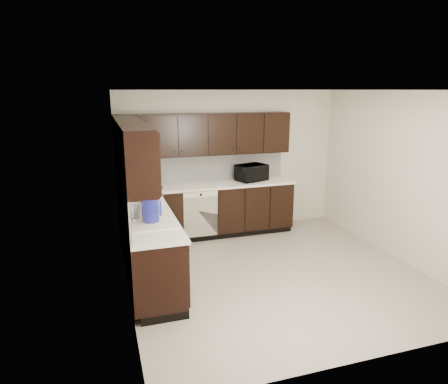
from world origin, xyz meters
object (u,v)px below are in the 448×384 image
object	(u,v)px
microwave	(252,173)
storage_bin	(147,208)
sink	(152,225)
blue_pitcher	(150,211)
toaster_oven	(133,183)

from	to	relation	value
microwave	storage_bin	distance (m)	2.43
sink	microwave	world-z (taller)	microwave
microwave	blue_pitcher	xyz separation A→B (m)	(-2.00, -1.79, 0.01)
microwave	blue_pitcher	bearing A→B (deg)	-156.94
sink	toaster_oven	xyz separation A→B (m)	(-0.07, 1.68, 0.16)
sink	microwave	distance (m)	2.63
sink	blue_pitcher	size ratio (longest dim) A/B	2.68
blue_pitcher	sink	bearing A→B (deg)	101.92
microwave	blue_pitcher	distance (m)	2.68
microwave	storage_bin	bearing A→B (deg)	-163.67
sink	blue_pitcher	distance (m)	0.22
sink	toaster_oven	bearing A→B (deg)	92.34
microwave	storage_bin	xyz separation A→B (m)	(-1.99, -1.40, -0.06)
sink	storage_bin	world-z (taller)	sink
storage_bin	microwave	bearing A→B (deg)	35.00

